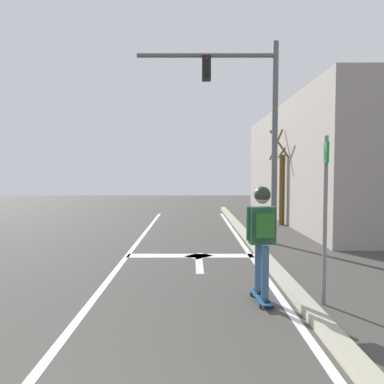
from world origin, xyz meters
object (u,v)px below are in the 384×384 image
at_px(roadside_tree, 280,183).
at_px(skateboard, 259,297).
at_px(traffic_signal_mast, 245,110).
at_px(street_sign_post, 323,196).
at_px(skater, 260,227).

bearing_deg(roadside_tree, skateboard, -105.50).
height_order(traffic_signal_mast, street_sign_post, traffic_signal_mast).
height_order(skater, roadside_tree, roadside_tree).
height_order(skater, street_sign_post, street_sign_post).
distance_m(skateboard, street_sign_post, 1.81).
bearing_deg(street_sign_post, traffic_signal_mast, 95.72).
height_order(traffic_signal_mast, roadside_tree, traffic_signal_mast).
relative_size(skater, street_sign_post, 0.67).
xyz_separation_m(traffic_signal_mast, roadside_tree, (1.87, 3.70, -2.09)).
relative_size(skateboard, traffic_signal_mast, 0.15).
relative_size(street_sign_post, roadside_tree, 0.69).
height_order(skateboard, street_sign_post, street_sign_post).
relative_size(traffic_signal_mast, roadside_tree, 1.52).
bearing_deg(roadside_tree, street_sign_post, -99.39).
bearing_deg(skater, traffic_signal_mast, 84.65).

